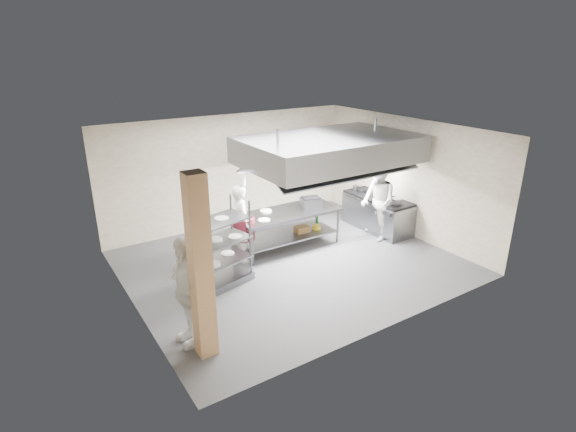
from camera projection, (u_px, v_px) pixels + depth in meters
floor at (292, 263)px, 10.23m from camera, size 7.00×7.00×0.00m
ceiling at (292, 131)px, 9.17m from camera, size 7.00×7.00×0.00m
wall_back at (230, 171)px, 12.05m from camera, size 7.00×0.00×7.00m
wall_left at (127, 236)px, 7.91m from camera, size 0.00×6.00×6.00m
wall_right at (406, 177)px, 11.48m from camera, size 0.00×6.00×6.00m
column at (201, 269)px, 6.73m from camera, size 0.30×0.30×3.00m
exhaust_hood at (329, 149)px, 10.35m from camera, size 4.00×2.50×0.60m
hood_strip_a at (297, 168)px, 10.01m from camera, size 1.60×0.12×0.04m
hood_strip_b at (358, 158)px, 10.93m from camera, size 1.60×0.12×0.04m
wall_shelf at (290, 163)px, 12.84m from camera, size 1.50×0.28×0.04m
island at (287, 229)px, 10.94m from camera, size 2.59×1.11×0.91m
island_worktop at (287, 213)px, 10.79m from camera, size 2.59×1.11×0.06m
island_undershelf at (287, 235)px, 11.00m from camera, size 2.38×1.00×0.04m
pass_rack at (221, 245)px, 9.07m from camera, size 1.29×0.93×1.75m
cooking_range at (377, 214)px, 12.04m from camera, size 0.80×2.00×0.84m
range_top at (378, 198)px, 11.88m from camera, size 0.78×1.96×0.06m
chef_head at (242, 223)px, 10.10m from camera, size 0.55×0.73×1.80m
chef_line at (378, 202)px, 11.22m from camera, size 1.01×1.15×1.98m
chef_plating at (187, 291)px, 7.19m from camera, size 0.52×1.14×1.90m
griddle at (311, 203)px, 11.05m from camera, size 0.55×0.48×0.23m
wicker_basket at (302, 229)px, 11.09m from camera, size 0.36×0.26×0.15m
stockpot at (382, 194)px, 11.74m from camera, size 0.29×0.29×0.20m
plate_stack at (222, 259)px, 9.18m from camera, size 0.28×0.28×0.05m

